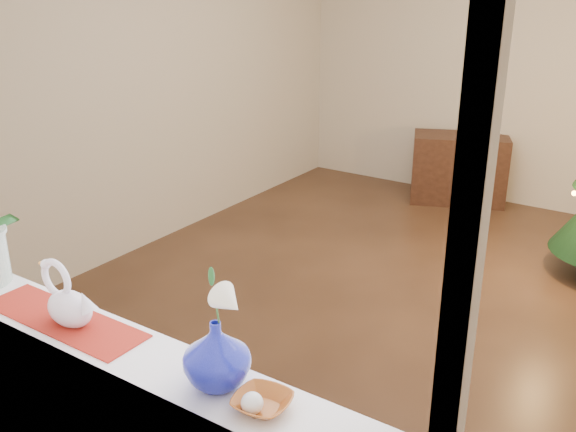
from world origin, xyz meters
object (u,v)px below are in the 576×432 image
Objects in this scene: paperweight at (252,403)px; side_table at (459,169)px; swan at (68,296)px; blue_vase at (216,349)px; amber_dish at (262,404)px.

paperweight is 0.07× the size of side_table.
swan is 0.66m from blue_vase.
paperweight is (0.17, -0.05, -0.09)m from blue_vase.
blue_vase is 0.28× the size of side_table.
paperweight is at bearing -100.50° from side_table.
swan is 1.07× the size of blue_vase.
swan is 4.68m from side_table.
amber_dish is at bearing -6.14° from blue_vase.
paperweight is 0.04m from amber_dish.
paperweight is 4.81m from side_table.
blue_vase is 3.77× the size of paperweight.
paperweight is at bearing -9.28° from swan.
swan reaches higher than side_table.
blue_vase is at bearing -102.38° from side_table.
amber_dish is (0.18, -0.02, -0.11)m from blue_vase.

